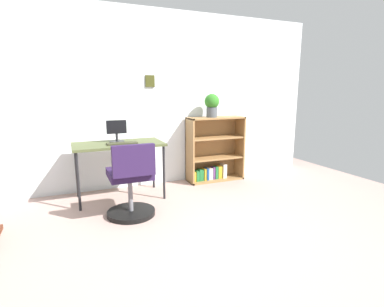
{
  "coord_description": "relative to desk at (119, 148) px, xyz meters",
  "views": [
    {
      "loc": [
        -1.09,
        -1.99,
        1.33
      ],
      "look_at": [
        0.28,
        1.26,
        0.59
      ],
      "focal_mm": 27.94,
      "sensor_mm": 36.0,
      "label": 1
    }
  ],
  "objects": [
    {
      "name": "ground_plane",
      "position": [
        0.52,
        -1.68,
        -0.65
      ],
      "size": [
        6.24,
        6.24,
        0.0
      ],
      "primitive_type": "plane",
      "color": "tan"
    },
    {
      "name": "keyboard",
      "position": [
        0.03,
        -0.09,
        0.07
      ],
      "size": [
        0.36,
        0.13,
        0.02
      ],
      "primitive_type": "cube",
      "color": "#333420",
      "rests_on": "desk"
    },
    {
      "name": "potted_plant_on_shelf",
      "position": [
        1.38,
        0.22,
        0.49
      ],
      "size": [
        0.21,
        0.21,
        0.33
      ],
      "color": "#474C51",
      "rests_on": "bookshelf_low"
    },
    {
      "name": "desk",
      "position": [
        0.0,
        0.0,
        0.0
      ],
      "size": [
        1.08,
        0.57,
        0.71
      ],
      "color": "#4C542F",
      "rests_on": "ground_plane"
    },
    {
      "name": "office_chair",
      "position": [
        0.01,
        -0.65,
        -0.29
      ],
      "size": [
        0.52,
        0.55,
        0.82
      ],
      "color": "black",
      "rests_on": "ground_plane"
    },
    {
      "name": "wall_back",
      "position": [
        0.52,
        0.47,
        0.56
      ],
      "size": [
        5.2,
        0.12,
        2.42
      ],
      "color": "white",
      "rests_on": "ground_plane"
    },
    {
      "name": "monitor",
      "position": [
        -0.0,
        0.08,
        0.19
      ],
      "size": [
        0.24,
        0.18,
        0.27
      ],
      "color": "#262628",
      "rests_on": "desk"
    },
    {
      "name": "bookshelf_low",
      "position": [
        1.45,
        0.28,
        -0.22
      ],
      "size": [
        0.86,
        0.3,
        0.96
      ],
      "color": "olive",
      "rests_on": "ground_plane"
    }
  ]
}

